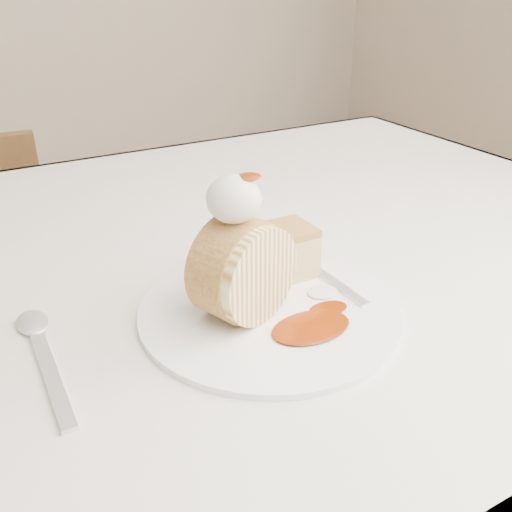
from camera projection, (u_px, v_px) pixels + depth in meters
table at (166, 321)px, 0.73m from camera, size 1.40×0.90×0.75m
plate at (269, 311)px, 0.58m from camera, size 0.27×0.27×0.01m
roulade_slice at (243, 270)px, 0.54m from camera, size 0.11×0.08×0.10m
cake_chunk at (285, 254)px, 0.63m from camera, size 0.06×0.05×0.05m
whipped_cream at (234, 199)px, 0.51m from camera, size 0.05×0.05×0.04m
caramel_drizzle at (248, 171)px, 0.51m from camera, size 0.03×0.02×0.01m
caramel_pool at (311, 327)px, 0.54m from camera, size 0.08×0.05×0.00m
fork at (333, 281)px, 0.62m from camera, size 0.02×0.16×0.00m
spoon at (52, 378)px, 0.48m from camera, size 0.03×0.17×0.00m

